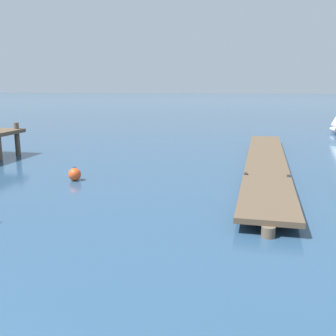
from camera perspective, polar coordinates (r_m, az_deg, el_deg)
floating_dock at (r=19.15m, az=13.97°, el=0.99°), size 1.98×18.09×0.53m
mooring_buoy at (r=16.69m, az=-13.31°, el=-0.89°), size 0.52×0.52×0.59m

